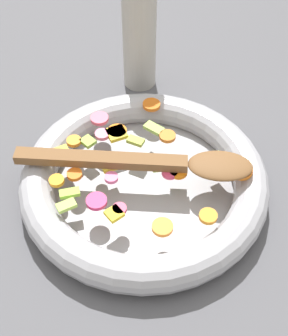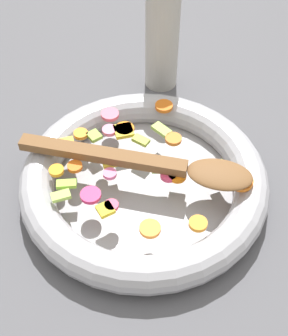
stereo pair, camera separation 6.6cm
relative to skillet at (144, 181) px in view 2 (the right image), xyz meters
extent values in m
plane|color=#4C4C51|center=(0.00, 0.00, -0.02)|extent=(4.00, 4.00, 0.00)
cylinder|color=gray|center=(0.00, 0.00, -0.02)|extent=(0.31, 0.31, 0.01)
torus|color=#9E9EA5|center=(0.00, 0.00, 0.00)|extent=(0.36, 0.36, 0.05)
cylinder|color=orange|center=(-0.06, -0.08, 0.03)|extent=(0.03, 0.03, 0.01)
cylinder|color=orange|center=(-0.11, -0.04, 0.03)|extent=(0.03, 0.03, 0.01)
cylinder|color=orange|center=(0.09, -0.05, 0.03)|extent=(0.03, 0.03, 0.01)
cylinder|color=orange|center=(-0.08, 0.02, 0.03)|extent=(0.04, 0.04, 0.01)
cylinder|color=#D35F15|center=(-0.09, 0.10, 0.03)|extent=(0.03, 0.03, 0.01)
cylinder|color=orange|center=(0.12, 0.00, 0.03)|extent=(0.03, 0.03, 0.01)
cylinder|color=orange|center=(0.04, 0.03, 0.03)|extent=(0.03, 0.03, 0.01)
cylinder|color=orange|center=(-0.07, -0.10, 0.03)|extent=(0.03, 0.03, 0.01)
cylinder|color=orange|center=(-0.02, 0.07, 0.03)|extent=(0.03, 0.03, 0.01)
cylinder|color=orange|center=(0.10, 0.09, 0.03)|extent=(0.05, 0.05, 0.01)
cube|color=#AFDB5C|center=(0.06, 0.09, 0.03)|extent=(0.02, 0.02, 0.01)
cube|color=#A5BE43|center=(-0.05, 0.03, 0.03)|extent=(0.03, 0.02, 0.01)
cube|color=#A6CF54|center=(0.02, 0.02, 0.03)|extent=(0.03, 0.03, 0.01)
cube|color=#A8D155|center=(-0.02, -0.12, 0.03)|extent=(0.02, 0.03, 0.01)
cube|color=#9CBF54|center=(-0.05, 0.06, 0.03)|extent=(0.03, 0.02, 0.01)
cube|color=#98D040|center=(-0.04, -0.10, 0.03)|extent=(0.03, 0.03, 0.01)
cube|color=#8DBB44|center=(-0.09, -0.02, 0.03)|extent=(0.02, 0.02, 0.01)
cube|color=#95C154|center=(0.02, 0.04, 0.03)|extent=(0.03, 0.03, 0.01)
cylinder|color=pink|center=(-0.06, -0.03, 0.03)|extent=(0.03, 0.03, 0.01)
cylinder|color=#C73666|center=(0.07, 0.08, 0.03)|extent=(0.03, 0.03, 0.01)
cylinder|color=pink|center=(-0.02, -0.05, 0.03)|extent=(0.02, 0.02, 0.01)
cylinder|color=#DC3F5E|center=(0.03, -0.07, 0.03)|extent=(0.03, 0.03, 0.01)
cylinder|color=#CB2B61|center=(0.00, -0.09, 0.03)|extent=(0.04, 0.04, 0.01)
cylinder|color=#D93E66|center=(0.03, 0.02, 0.03)|extent=(0.03, 0.03, 0.01)
cylinder|color=pink|center=(-0.09, 0.00, 0.03)|extent=(0.03, 0.03, 0.01)
cylinder|color=#E45871|center=(-0.12, 0.02, 0.03)|extent=(0.04, 0.04, 0.01)
cube|color=yellow|center=(-0.04, -0.03, 0.03)|extent=(0.03, 0.03, 0.01)
cube|color=gold|center=(-0.08, 0.02, 0.03)|extent=(0.04, 0.04, 0.01)
cube|color=yellow|center=(0.03, -0.08, 0.03)|extent=(0.02, 0.02, 0.01)
cube|color=gold|center=(-0.10, -0.07, 0.03)|extent=(0.03, 0.03, 0.01)
cube|color=brown|center=(-0.05, -0.04, 0.04)|extent=(0.19, 0.18, 0.01)
ellipsoid|color=brown|center=(0.08, 0.07, 0.04)|extent=(0.10, 0.10, 0.01)
cylinder|color=#B2ADA3|center=(-0.19, 0.17, 0.09)|extent=(0.06, 0.06, 0.22)
camera|label=1|loc=(0.31, -0.30, 0.52)|focal=50.00mm
camera|label=2|loc=(0.35, -0.25, 0.52)|focal=50.00mm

